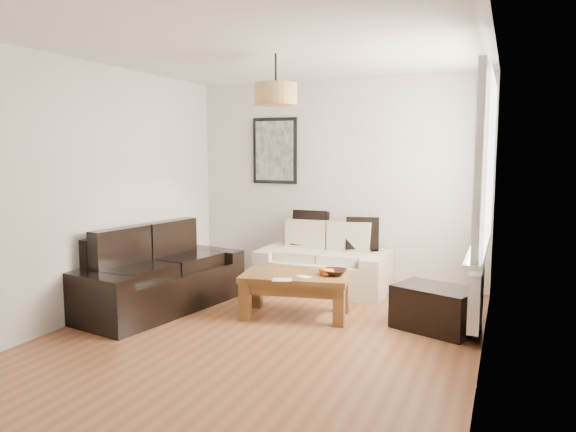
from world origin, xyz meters
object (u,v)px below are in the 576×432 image
at_px(sofa_leather, 158,271).
at_px(coffee_table, 295,295).
at_px(ottoman, 435,308).
at_px(loveseat_cream, 324,259).

distance_m(sofa_leather, coffee_table, 1.53).
relative_size(sofa_leather, ottoman, 2.58).
xyz_separation_m(loveseat_cream, ottoman, (1.46, -1.02, -0.18)).
xyz_separation_m(sofa_leather, coffee_table, (1.49, 0.28, -0.19)).
distance_m(coffee_table, ottoman, 1.39).
xyz_separation_m(loveseat_cream, coffee_table, (0.07, -1.13, -0.16)).
xyz_separation_m(loveseat_cream, sofa_leather, (-1.42, -1.41, 0.02)).
relative_size(loveseat_cream, ottoman, 2.12).
bearing_deg(loveseat_cream, ottoman, -35.08).
relative_size(coffee_table, ottoman, 1.48).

